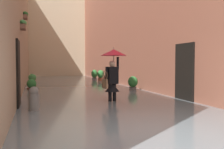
# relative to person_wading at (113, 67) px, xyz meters

# --- Properties ---
(ground_plane) EXTENTS (60.00, 60.00, 0.00)m
(ground_plane) POSITION_rel_person_wading_xyz_m (0.27, -6.76, -1.36)
(ground_plane) COLOR gray
(flood_water) EXTENTS (6.39, 27.59, 0.19)m
(flood_water) POSITION_rel_person_wading_xyz_m (0.27, -6.76, -1.26)
(flood_water) COLOR slate
(flood_water) RESTS_ON ground_plane
(building_facade_right) EXTENTS (2.04, 25.59, 8.70)m
(building_facade_right) POSITION_rel_person_wading_xyz_m (3.97, -6.76, 2.99)
(building_facade_right) COLOR gray
(building_facade_right) RESTS_ON ground_plane
(building_facade_far) EXTENTS (9.19, 1.80, 12.06)m
(building_facade_far) POSITION_rel_person_wading_xyz_m (0.27, -18.45, 4.67)
(building_facade_far) COLOR beige
(building_facade_far) RESTS_ON ground_plane
(person_wading) EXTENTS (0.90, 0.90, 2.05)m
(person_wading) POSITION_rel_person_wading_xyz_m (0.00, 0.00, 0.00)
(person_wading) COLOR #2D2319
(person_wading) RESTS_ON ground_plane
(potted_plant_near_left) EXTENTS (0.51, 0.51, 0.98)m
(potted_plant_near_left) POSITION_rel_person_wading_xyz_m (-2.16, -9.84, -0.82)
(potted_plant_near_left) COLOR #9E563D
(potted_plant_near_left) RESTS_ON ground_plane
(potted_plant_far_left) EXTENTS (0.48, 0.48, 0.86)m
(potted_plant_far_left) POSITION_rel_person_wading_xyz_m (-1.99, -3.07, -0.87)
(potted_plant_far_left) COLOR #66605B
(potted_plant_far_left) RESTS_ON ground_plane
(potted_plant_mid_right) EXTENTS (0.47, 0.47, 0.69)m
(potted_plant_mid_right) POSITION_rel_person_wading_xyz_m (2.71, -4.92, -0.99)
(potted_plant_mid_right) COLOR #9E563D
(potted_plant_mid_right) RESTS_ON ground_plane
(potted_plant_mid_left) EXTENTS (0.49, 0.49, 0.97)m
(potted_plant_mid_left) POSITION_rel_person_wading_xyz_m (-2.06, -11.39, -0.83)
(potted_plant_mid_left) COLOR #66605B
(potted_plant_mid_left) RESTS_ON ground_plane
(potted_plant_far_right) EXTENTS (0.52, 0.52, 0.77)m
(potted_plant_far_right) POSITION_rel_person_wading_xyz_m (2.70, -9.41, -0.92)
(potted_plant_far_right) COLOR #9E563D
(potted_plant_far_right) RESTS_ON ground_plane
(mooring_bollard) EXTENTS (0.29, 0.29, 0.86)m
(mooring_bollard) POSITION_rel_person_wading_xyz_m (2.59, 0.96, -0.93)
(mooring_bollard) COLOR slate
(mooring_bollard) RESTS_ON ground_plane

